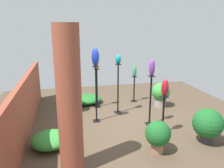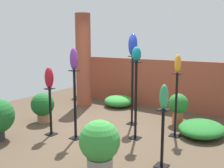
{
  "view_description": "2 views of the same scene",
  "coord_description": "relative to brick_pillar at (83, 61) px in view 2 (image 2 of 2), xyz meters",
  "views": [
    {
      "loc": [
        -5.31,
        1.47,
        2.61
      ],
      "look_at": [
        0.05,
        0.3,
        1.14
      ],
      "focal_mm": 35.0,
      "sensor_mm": 36.0,
      "label": 1
    },
    {
      "loc": [
        3.14,
        -4.41,
        1.93
      ],
      "look_at": [
        0.19,
        0.07,
        1.01
      ],
      "focal_mm": 42.0,
      "sensor_mm": 36.0,
      "label": 2
    }
  ],
  "objects": [
    {
      "name": "art_vase_violet",
      "position": [
        1.53,
        -2.13,
        0.24
      ],
      "size": [
        0.16,
        0.15,
        0.43
      ],
      "primitive_type": "ellipsoid",
      "color": "#6B2D8C",
      "rests_on": "pedestal_violet"
    },
    {
      "name": "pedestal_violet",
      "position": [
        1.53,
        -2.13,
        -0.7
      ],
      "size": [
        0.2,
        0.2,
        1.35
      ],
      "color": "black",
      "rests_on": "ground"
    },
    {
      "name": "potted_plant_front_right",
      "position": [
        2.92,
        -0.19,
        -0.89
      ],
      "size": [
        0.45,
        0.45,
        0.72
      ],
      "color": "#B25B38",
      "rests_on": "ground"
    },
    {
      "name": "art_vase_ruby",
      "position": [
        0.97,
        -2.25,
        -0.15
      ],
      "size": [
        0.18,
        0.18,
        0.43
      ],
      "primitive_type": "ellipsoid",
      "color": "maroon",
      "rests_on": "pedestal_ruby"
    },
    {
      "name": "pedestal_amber",
      "position": [
        3.13,
        -0.94,
        -0.74
      ],
      "size": [
        0.2,
        0.2,
        1.28
      ],
      "color": "black",
      "rests_on": "ground"
    },
    {
      "name": "pedestal_jade",
      "position": [
        3.41,
        -2.29,
        -0.92
      ],
      "size": [
        0.2,
        0.2,
        0.91
      ],
      "color": "black",
      "rests_on": "ground"
    },
    {
      "name": "art_vase_teal",
      "position": [
        2.52,
        -1.49,
        0.33
      ],
      "size": [
        0.18,
        0.16,
        0.28
      ],
      "primitive_type": "ellipsoid",
      "color": "#0F727A",
      "rests_on": "pedestal_teal"
    },
    {
      "name": "pedestal_ruby",
      "position": [
        0.97,
        -2.25,
        -0.89
      ],
      "size": [
        0.2,
        0.2,
        0.97
      ],
      "color": "black",
      "rests_on": "ground"
    },
    {
      "name": "pedestal_cobalt",
      "position": [
        2.03,
        -0.75,
        -0.6
      ],
      "size": [
        0.2,
        0.2,
        1.57
      ],
      "color": "black",
      "rests_on": "ground"
    },
    {
      "name": "potted_plant_front_left",
      "position": [
        2.75,
        -3.0,
        -0.88
      ],
      "size": [
        0.59,
        0.59,
        0.81
      ],
      "color": "gray",
      "rests_on": "ground"
    },
    {
      "name": "brick_wall_back",
      "position": [
        1.7,
        1.03,
        -0.64
      ],
      "size": [
        5.6,
        0.12,
        1.37
      ],
      "primitive_type": "cube",
      "color": "brown",
      "rests_on": "ground"
    },
    {
      "name": "brick_pillar",
      "position": [
        0.0,
        0.0,
        0.0
      ],
      "size": [
        0.43,
        0.43,
        2.66
      ],
      "primitive_type": "cylinder",
      "color": "brown",
      "rests_on": "ground"
    },
    {
      "name": "pedestal_teal",
      "position": [
        2.52,
        -1.49,
        -0.62
      ],
      "size": [
        0.2,
        0.2,
        1.52
      ],
      "color": "black",
      "rests_on": "ground"
    },
    {
      "name": "foliage_bed_east",
      "position": [
        3.57,
        -0.61,
        -1.18
      ],
      "size": [
        0.9,
        1.07,
        0.29
      ],
      "primitive_type": "ellipsoid",
      "color": "#236B28",
      "rests_on": "ground"
    },
    {
      "name": "art_vase_cobalt",
      "position": [
        2.03,
        -0.75,
        0.49
      ],
      "size": [
        0.2,
        0.2,
        0.49
      ],
      "primitive_type": "ellipsoid",
      "color": "#192D9E",
      "rests_on": "pedestal_cobalt"
    },
    {
      "name": "ground_plane",
      "position": [
        1.7,
        -1.44,
        -1.33
      ],
      "size": [
        8.0,
        8.0,
        0.0
      ],
      "primitive_type": "plane",
      "color": "#4C3D2D"
    },
    {
      "name": "art_vase_amber",
      "position": [
        3.13,
        -0.94,
        0.14
      ],
      "size": [
        0.13,
        0.14,
        0.37
      ],
      "primitive_type": "ellipsoid",
      "color": "orange",
      "rests_on": "pedestal_amber"
    },
    {
      "name": "potted_plant_back_center",
      "position": [
        0.22,
        -1.78,
        -0.93
      ],
      "size": [
        0.54,
        0.54,
        0.7
      ],
      "color": "#936B4C",
      "rests_on": "ground"
    },
    {
      "name": "art_vase_jade",
      "position": [
        3.41,
        -2.29,
        -0.23
      ],
      "size": [
        0.13,
        0.14,
        0.37
      ],
      "primitive_type": "ellipsoid",
      "color": "#2D9356",
      "rests_on": "pedestal_jade"
    },
    {
      "name": "foliage_bed_west",
      "position": [
        0.93,
        0.44,
        -1.17
      ],
      "size": [
        0.82,
        0.83,
        0.33
      ],
      "primitive_type": "ellipsoid",
      "color": "#338C38",
      "rests_on": "ground"
    }
  ]
}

